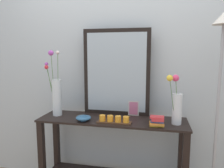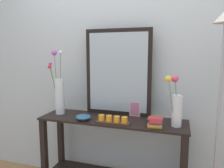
# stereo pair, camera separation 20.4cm
# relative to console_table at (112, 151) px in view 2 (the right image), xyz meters

# --- Properties ---
(wall_back) EXTENTS (6.40, 0.08, 2.70)m
(wall_back) POSITION_rel_console_table_xyz_m (0.00, 0.32, 0.84)
(wall_back) COLOR #B2BCC1
(wall_back) RESTS_ON ground
(console_table) EXTENTS (1.44, 0.40, 0.84)m
(console_table) POSITION_rel_console_table_xyz_m (0.00, 0.00, 0.00)
(console_table) COLOR black
(console_table) RESTS_ON ground
(mirror_leaning) EXTENTS (0.69, 0.03, 0.88)m
(mirror_leaning) POSITION_rel_console_table_xyz_m (0.01, 0.17, 0.77)
(mirror_leaning) COLOR black
(mirror_leaning) RESTS_ON console_table
(tall_vase_left) EXTENTS (0.18, 0.11, 0.67)m
(tall_vase_left) POSITION_rel_console_table_xyz_m (-0.58, 0.01, 0.55)
(tall_vase_left) COLOR silver
(tall_vase_left) RESTS_ON console_table
(vase_right) EXTENTS (0.15, 0.15, 0.45)m
(vase_right) POSITION_rel_console_table_xyz_m (0.60, -0.04, 0.51)
(vase_right) COLOR silver
(vase_right) RESTS_ON console_table
(candle_tray) EXTENTS (0.32, 0.09, 0.07)m
(candle_tray) POSITION_rel_console_table_xyz_m (0.04, -0.11, 0.36)
(candle_tray) COLOR #472D1C
(candle_tray) RESTS_ON console_table
(picture_frame_small) EXTENTS (0.11, 0.01, 0.15)m
(picture_frame_small) POSITION_rel_console_table_xyz_m (0.19, 0.16, 0.41)
(picture_frame_small) COLOR #B7B2AD
(picture_frame_small) RESTS_ON console_table
(decorative_bowl) EXTENTS (0.15, 0.15, 0.05)m
(decorative_bowl) POSITION_rel_console_table_xyz_m (-0.25, -0.11, 0.36)
(decorative_bowl) COLOR #2D5B84
(decorative_bowl) RESTS_ON console_table
(book_stack) EXTENTS (0.13, 0.10, 0.09)m
(book_stack) POSITION_rel_console_table_xyz_m (0.43, -0.12, 0.38)
(book_stack) COLOR gold
(book_stack) RESTS_ON console_table
(floor_lamp) EXTENTS (0.24, 0.24, 1.81)m
(floor_lamp) POSITION_rel_console_table_xyz_m (0.92, -0.09, 0.71)
(floor_lamp) COLOR #9E9EA3
(floor_lamp) RESTS_ON ground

